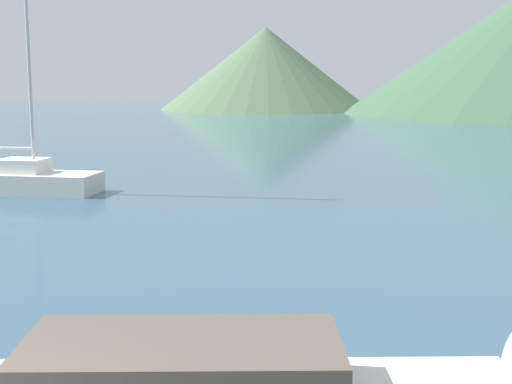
{
  "coord_description": "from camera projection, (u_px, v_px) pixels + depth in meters",
  "views": [
    {
      "loc": [
        4.08,
        -4.06,
        4.11
      ],
      "look_at": [
        0.72,
        14.0,
        1.2
      ],
      "focal_mm": 50.0,
      "sensor_mm": 36.0,
      "label": 1
    }
  ],
  "objects": [
    {
      "name": "hill_west",
      "position": [
        266.0,
        69.0,
        97.42
      ],
      "size": [
        28.92,
        28.92,
        11.14
      ],
      "color": "#4C6647",
      "rests_on": "ground_plane"
    },
    {
      "name": "sailboat_inner",
      "position": [
        24.0,
        178.0,
        26.13
      ],
      "size": [
        5.5,
        1.99,
        10.85
      ],
      "rotation": [
        0.0,
        0.0,
        0.01
      ],
      "color": "white",
      "rests_on": "ground_plane"
    }
  ]
}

